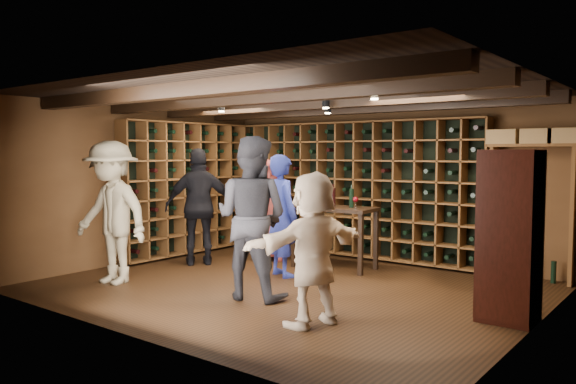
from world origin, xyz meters
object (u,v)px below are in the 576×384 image
Objects in this scene: man_blue_shirt at (282,216)px; guest_khaki at (112,212)px; man_grey_suit at (252,218)px; guest_beige at (313,249)px; display_cabinet at (509,239)px; guest_woman_black at (200,207)px; tasting_table at (334,214)px; guest_red_floral at (268,210)px.

guest_khaki is at bearing 70.14° from man_blue_shirt.
man_grey_suit reaches higher than guest_khaki.
man_blue_shirt is at bearing -117.46° from guest_beige.
man_blue_shirt is at bearing 175.45° from display_cabinet.
man_grey_suit is at bearing 103.43° from guest_woman_black.
display_cabinet is 1.02× the size of man_blue_shirt.
guest_woman_black is at bearing -39.32° from man_grey_suit.
man_grey_suit is 1.02× the size of guest_khaki.
man_grey_suit is 1.52× the size of tasting_table.
display_cabinet is at bearing -25.85° from tasting_table.
man_blue_shirt is 1.10× the size of guest_beige.
man_blue_shirt is 1.26m from man_grey_suit.
guest_khaki is at bearing -128.76° from tasting_table.
guest_khaki reaches higher than guest_red_floral.
display_cabinet is 2.04m from guest_beige.
guest_woman_black is (-1.97, 1.03, -0.06)m from man_grey_suit.
tasting_table is at bearing 49.17° from guest_khaki.
guest_red_floral is 0.86× the size of guest_khaki.
man_blue_shirt is at bearing -80.52° from man_grey_suit.
guest_khaki is (-1.99, -0.56, -0.02)m from man_grey_suit.
man_grey_suit is 1.29m from guest_beige.
man_blue_shirt is 0.89× the size of man_grey_suit.
guest_khaki is (-0.02, -1.59, 0.04)m from guest_woman_black.
guest_khaki reaches higher than man_blue_shirt.
guest_red_floral is at bearing -116.48° from guest_beige.
man_blue_shirt is 2.32m from guest_khaki.
man_grey_suit is at bearing 132.94° from man_blue_shirt.
guest_woman_black reaches higher than tasting_table.
guest_woman_black is 3.50m from guest_beige.
guest_red_floral is (-4.10, 1.05, -0.03)m from display_cabinet.
man_blue_shirt is 1.53m from guest_woman_black.
man_blue_shirt is 2.31m from guest_beige.
man_grey_suit is 2.09m from tasting_table.
guest_woman_black reaches higher than guest_beige.
guest_woman_black reaches higher than man_blue_shirt.
guest_beige is 2.86m from tasting_table.
guest_khaki is 1.22× the size of guest_beige.
guest_woman_black reaches higher than guest_red_floral.
guest_red_floral is at bearing 70.10° from guest_khaki.
tasting_table is (0.29, 0.90, -0.04)m from man_blue_shirt.
guest_beige is at bearing 106.18° from guest_woman_black.
man_grey_suit is 1.07× the size of guest_woman_black.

